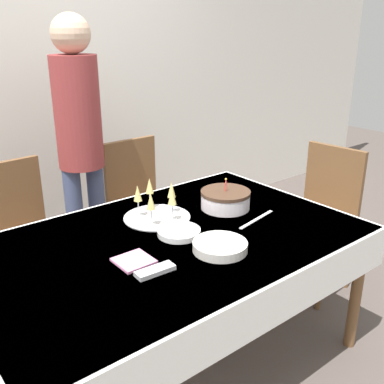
{
  "coord_description": "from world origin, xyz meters",
  "views": [
    {
      "loc": [
        -1.13,
        -1.57,
        1.69
      ],
      "look_at": [
        0.28,
        0.17,
        0.85
      ],
      "focal_mm": 42.0,
      "sensor_mm": 36.0,
      "label": 1
    }
  ],
  "objects": [
    {
      "name": "fork_pile",
      "position": [
        -0.24,
        -0.22,
        0.74
      ],
      "size": [
        0.17,
        0.07,
        0.02
      ],
      "color": "silver",
      "rests_on": "dining_table"
    },
    {
      "name": "person_standing",
      "position": [
        0.03,
        0.97,
        1.07
      ],
      "size": [
        0.28,
        0.28,
        1.75
      ],
      "color": "#3F4C72",
      "rests_on": "ground_plane"
    },
    {
      "name": "champagne_tray",
      "position": [
        0.09,
        0.24,
        0.8
      ],
      "size": [
        0.35,
        0.35,
        0.18
      ],
      "color": "silver",
      "rests_on": "dining_table"
    },
    {
      "name": "dining_chair_right_end",
      "position": [
        1.25,
        0.01,
        0.52
      ],
      "size": [
        0.46,
        0.46,
        0.95
      ],
      "color": "brown",
      "rests_on": "ground_plane"
    },
    {
      "name": "dining_chair_far_left",
      "position": [
        -0.42,
        0.91,
        0.52
      ],
      "size": [
        0.45,
        0.45,
        0.95
      ],
      "color": "brown",
      "rests_on": "ground_plane"
    },
    {
      "name": "cake_knife",
      "position": [
        0.48,
        -0.11,
        0.73
      ],
      "size": [
        0.3,
        0.08,
        0.0
      ],
      "color": "silver",
      "rests_on": "dining_table"
    },
    {
      "name": "wall_back",
      "position": [
        0.0,
        1.62,
        1.35
      ],
      "size": [
        8.0,
        0.05,
        2.7
      ],
      "color": "silver",
      "rests_on": "ground_plane"
    },
    {
      "name": "plate_stack_main",
      "position": [
        0.1,
        -0.24,
        0.75
      ],
      "size": [
        0.25,
        0.25,
        0.04
      ],
      "color": "silver",
      "rests_on": "dining_table"
    },
    {
      "name": "plate_stack_dessert",
      "position": [
        0.06,
        -0.0,
        0.74
      ],
      "size": [
        0.21,
        0.21,
        0.03
      ],
      "color": "white",
      "rests_on": "dining_table"
    },
    {
      "name": "ground_plane",
      "position": [
        0.0,
        0.0,
        0.0
      ],
      "size": [
        12.0,
        12.0,
        0.0
      ],
      "primitive_type": "plane",
      "color": "#564C47"
    },
    {
      "name": "dining_table",
      "position": [
        0.0,
        0.0,
        0.63
      ],
      "size": [
        1.86,
        1.18,
        0.73
      ],
      "color": "white",
      "rests_on": "ground_plane"
    },
    {
      "name": "napkin_pile",
      "position": [
        -0.26,
        -0.09,
        0.74
      ],
      "size": [
        0.15,
        0.15,
        0.01
      ],
      "color": "pink",
      "rests_on": "dining_table"
    },
    {
      "name": "birthday_cake",
      "position": [
        0.46,
        0.11,
        0.78
      ],
      "size": [
        0.27,
        0.27,
        0.17
      ],
      "color": "white",
      "rests_on": "dining_table"
    },
    {
      "name": "dining_chair_far_right",
      "position": [
        0.41,
        0.91,
        0.52
      ],
      "size": [
        0.42,
        0.42,
        0.95
      ],
      "color": "brown",
      "rests_on": "ground_plane"
    }
  ]
}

